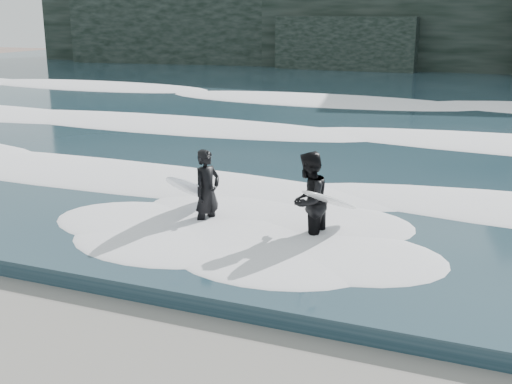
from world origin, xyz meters
TOP-DOWN VIEW (x-y plane):
  - sea at (0.00, 29.00)m, footprint 90.00×52.00m
  - headland at (0.00, 46.00)m, footprint 70.00×9.00m
  - foam_near at (0.00, 9.00)m, footprint 60.00×3.20m
  - foam_mid at (0.00, 16.00)m, footprint 60.00×4.00m
  - foam_far at (0.00, 25.00)m, footprint 60.00×4.80m
  - surfer_left at (-1.91, 6.29)m, footprint 1.18×2.24m
  - surfer_right at (0.37, 6.21)m, footprint 1.29×2.04m

SIDE VIEW (x-z plane):
  - sea at x=0.00m, z-range 0.00..0.30m
  - foam_near at x=0.00m, z-range 0.30..0.50m
  - foam_mid at x=0.00m, z-range 0.30..0.54m
  - foam_far at x=0.00m, z-range 0.30..0.60m
  - surfer_left at x=-1.91m, z-range 0.01..1.74m
  - surfer_right at x=0.37m, z-range 0.01..1.88m
  - headland at x=0.00m, z-range 0.00..10.00m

